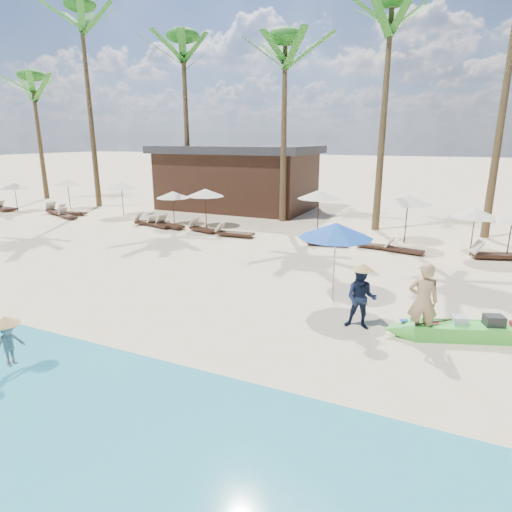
% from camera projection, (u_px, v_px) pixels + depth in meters
% --- Properties ---
extents(ground, '(240.00, 240.00, 0.00)m').
position_uv_depth(ground, '(209.00, 317.00, 11.81)').
color(ground, beige).
rests_on(ground, ground).
extents(wet_sand_strip, '(240.00, 4.50, 0.01)m').
position_uv_depth(wet_sand_strip, '(62.00, 423.00, 7.42)').
color(wet_sand_strip, tan).
rests_on(wet_sand_strip, ground).
extents(green_canoe, '(4.79, 2.00, 0.63)m').
position_uv_depth(green_canoe, '(476.00, 331.00, 10.49)').
color(green_canoe, '#49D641').
rests_on(green_canoe, ground).
extents(tourist, '(0.79, 0.60, 1.95)m').
position_uv_depth(tourist, '(423.00, 301.00, 10.32)').
color(tourist, tan).
rests_on(tourist, ground).
extents(vendor_green, '(0.83, 0.66, 1.64)m').
position_uv_depth(vendor_green, '(361.00, 298.00, 10.94)').
color(vendor_green, '#141C37').
rests_on(vendor_green, ground).
extents(vendor_yellow, '(0.36, 0.63, 0.98)m').
position_uv_depth(vendor_yellow, '(9.00, 343.00, 8.86)').
color(vendor_yellow, gray).
rests_on(vendor_yellow, ground).
extents(blue_umbrella, '(2.22, 2.22, 2.39)m').
position_uv_depth(blue_umbrella, '(336.00, 230.00, 12.58)').
color(blue_umbrella, '#99999E').
rests_on(blue_umbrella, ground).
extents(resort_parasol_0, '(1.87, 1.87, 1.93)m').
position_uv_depth(resort_parasol_0, '(14.00, 186.00, 28.46)').
color(resort_parasol_0, '#331E15').
rests_on(resort_parasol_0, ground).
extents(lounger_0_left, '(1.83, 1.02, 0.59)m').
position_uv_depth(lounger_0_left, '(2.00, 208.00, 29.15)').
color(lounger_0_left, '#331E15').
rests_on(lounger_0_left, ground).
extents(lounger_0_right, '(1.75, 0.60, 0.59)m').
position_uv_depth(lounger_0_right, '(6.00, 208.00, 29.36)').
color(lounger_0_right, '#331E15').
rests_on(lounger_0_right, ground).
extents(resort_parasol_1, '(2.03, 2.03, 2.09)m').
position_uv_depth(resort_parasol_1, '(67.00, 182.00, 29.39)').
color(resort_parasol_1, '#331E15').
rests_on(resort_parasol_1, ground).
extents(lounger_1_left, '(2.09, 1.19, 0.68)m').
position_uv_depth(lounger_1_left, '(55.00, 211.00, 27.80)').
color(lounger_1_left, '#331E15').
rests_on(lounger_1_left, ground).
extents(lounger_1_right, '(1.75, 1.04, 0.57)m').
position_uv_depth(lounger_1_right, '(67.00, 215.00, 26.39)').
color(lounger_1_right, '#331E15').
rests_on(lounger_1_right, ground).
extents(resort_parasol_2, '(2.05, 2.05, 2.12)m').
position_uv_depth(resort_parasol_2, '(121.00, 185.00, 27.08)').
color(resort_parasol_2, '#331E15').
rests_on(resort_parasol_2, ground).
extents(lounger_2_left, '(1.96, 0.96, 0.64)m').
position_uv_depth(lounger_2_left, '(71.00, 212.00, 27.48)').
color(lounger_2_left, '#331E15').
rests_on(lounger_2_left, ground).
extents(resort_parasol_3, '(1.87, 1.87, 1.93)m').
position_uv_depth(resort_parasol_3, '(173.00, 195.00, 23.93)').
color(resort_parasol_3, '#331E15').
rests_on(resort_parasol_3, ground).
extents(lounger_3_left, '(2.06, 1.06, 0.67)m').
position_uv_depth(lounger_3_left, '(150.00, 221.00, 24.34)').
color(lounger_3_left, '#331E15').
rests_on(lounger_3_left, ground).
extents(lounger_3_right, '(1.78, 1.01, 0.58)m').
position_uv_depth(lounger_3_right, '(158.00, 224.00, 23.75)').
color(lounger_3_right, '#331E15').
rests_on(lounger_3_right, ground).
extents(resort_parasol_4, '(2.06, 2.06, 2.12)m').
position_uv_depth(resort_parasol_4, '(205.00, 193.00, 23.38)').
color(resort_parasol_4, '#331E15').
rests_on(resort_parasol_4, ground).
extents(lounger_4_left, '(1.94, 1.04, 0.63)m').
position_uv_depth(lounger_4_left, '(169.00, 224.00, 23.58)').
color(lounger_4_left, '#331E15').
rests_on(lounger_4_left, ground).
extents(lounger_4_right, '(1.83, 0.98, 0.60)m').
position_uv_depth(lounger_4_right, '(202.00, 228.00, 22.59)').
color(lounger_4_right, '#331E15').
rests_on(lounger_4_right, ground).
extents(resort_parasol_5, '(2.19, 2.19, 2.26)m').
position_uv_depth(resort_parasol_5, '(319.00, 194.00, 21.68)').
color(resort_parasol_5, '#331E15').
rests_on(resort_parasol_5, ground).
extents(lounger_5_left, '(2.01, 0.76, 0.67)m').
position_uv_depth(lounger_5_left, '(233.00, 232.00, 21.50)').
color(lounger_5_left, '#331E15').
rests_on(lounger_5_left, ground).
extents(resort_parasol_6, '(2.20, 2.20, 2.27)m').
position_uv_depth(resort_parasol_6, '(408.00, 200.00, 19.73)').
color(resort_parasol_6, '#331E15').
rests_on(resort_parasol_6, ground).
extents(lounger_6_left, '(2.01, 0.96, 0.66)m').
position_uv_depth(lounger_6_left, '(324.00, 241.00, 19.69)').
color(lounger_6_left, '#331E15').
rests_on(lounger_6_left, ground).
extents(lounger_6_right, '(1.69, 0.65, 0.56)m').
position_uv_depth(lounger_6_right, '(372.00, 244.00, 19.19)').
color(lounger_6_right, '#331E15').
rests_on(lounger_6_right, ground).
extents(resort_parasol_7, '(1.95, 1.95, 2.01)m').
position_uv_depth(resort_parasol_7, '(475.00, 213.00, 17.61)').
color(resort_parasol_7, '#331E15').
rests_on(resort_parasol_7, ground).
extents(lounger_7_left, '(1.68, 0.78, 0.55)m').
position_uv_depth(lounger_7_left, '(403.00, 249.00, 18.43)').
color(lounger_7_left, '#331E15').
rests_on(lounger_7_left, ground).
extents(lounger_7_right, '(2.07, 1.17, 0.67)m').
position_uv_depth(lounger_7_right, '(493.00, 254.00, 17.45)').
color(lounger_7_right, '#331E15').
rests_on(lounger_7_right, ground).
extents(palm_0, '(2.08, 2.08, 9.90)m').
position_uv_depth(palm_0, '(34.00, 94.00, 33.10)').
color(palm_0, brown).
rests_on(palm_0, ground).
extents(palm_1, '(2.08, 2.08, 13.60)m').
position_uv_depth(palm_1, '(84.00, 44.00, 28.31)').
color(palm_1, brown).
rests_on(palm_1, ground).
extents(palm_2, '(2.08, 2.08, 11.33)m').
position_uv_depth(palm_2, '(184.00, 66.00, 26.78)').
color(palm_2, brown).
rests_on(palm_2, ground).
extents(palm_3, '(2.08, 2.08, 10.52)m').
position_uv_depth(palm_3, '(285.00, 67.00, 23.39)').
color(palm_3, brown).
rests_on(palm_3, ground).
extents(palm_4, '(2.08, 2.08, 11.70)m').
position_uv_depth(palm_4, '(389.00, 39.00, 20.73)').
color(palm_4, brown).
rests_on(palm_4, ground).
extents(pavilion_west, '(10.80, 6.60, 4.30)m').
position_uv_depth(pavilion_west, '(237.00, 177.00, 29.78)').
color(pavilion_west, '#331E15').
rests_on(pavilion_west, ground).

